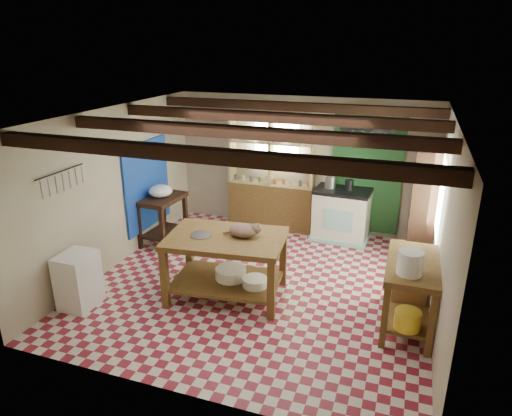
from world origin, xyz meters
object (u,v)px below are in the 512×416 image
(white_cabinet, at_px, (78,280))
(stove, at_px, (342,214))
(cat, at_px, (243,230))
(work_table, at_px, (226,266))
(prep_table, at_px, (163,220))
(right_counter, at_px, (410,294))

(white_cabinet, bearing_deg, stove, 48.41)
(white_cabinet, xyz_separation_m, cat, (2.09, 1.03, 0.64))
(work_table, height_order, cat, cat)
(prep_table, height_order, white_cabinet, prep_table)
(prep_table, relative_size, right_counter, 0.70)
(work_table, height_order, white_cabinet, work_table)
(right_counter, bearing_deg, prep_table, 163.71)
(stove, bearing_deg, cat, -108.49)
(work_table, distance_m, right_counter, 2.55)
(prep_table, height_order, cat, cat)
(stove, relative_size, prep_table, 1.12)
(work_table, bearing_deg, prep_table, 137.28)
(work_table, relative_size, cat, 4.02)
(right_counter, distance_m, cat, 2.37)
(white_cabinet, bearing_deg, prep_table, 89.12)
(work_table, height_order, stove, stove)
(white_cabinet, height_order, cat, cat)
(stove, height_order, white_cabinet, stove)
(prep_table, relative_size, cat, 2.20)
(white_cabinet, relative_size, cat, 1.92)
(prep_table, distance_m, right_counter, 4.56)
(work_table, relative_size, right_counter, 1.28)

